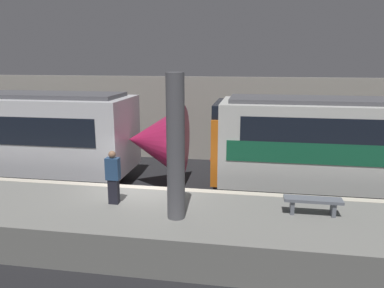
# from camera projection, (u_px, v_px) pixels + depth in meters

# --- Properties ---
(ground_plane) EXTENTS (120.00, 120.00, 0.00)m
(ground_plane) POSITION_uv_depth(u_px,v_px,m) (146.00, 216.00, 12.36)
(ground_plane) COLOR black
(platform) EXTENTS (40.00, 3.51, 1.04)m
(platform) POSITION_uv_depth(u_px,v_px,m) (128.00, 224.00, 10.56)
(platform) COLOR slate
(platform) RESTS_ON ground
(station_rear_barrier) EXTENTS (50.00, 0.15, 4.20)m
(station_rear_barrier) POSITION_uv_depth(u_px,v_px,m) (186.00, 118.00, 18.93)
(station_rear_barrier) COLOR #9E998E
(station_rear_barrier) RESTS_ON ground
(support_pillar_near) EXTENTS (0.46, 0.46, 3.72)m
(support_pillar_near) POSITION_uv_depth(u_px,v_px,m) (176.00, 148.00, 9.33)
(support_pillar_near) COLOR #56565B
(support_pillar_near) RESTS_ON platform
(person_waiting) EXTENTS (0.38, 0.24, 1.54)m
(person_waiting) POSITION_uv_depth(u_px,v_px,m) (113.00, 176.00, 10.50)
(person_waiting) COLOR black
(person_waiting) RESTS_ON platform
(platform_bench) EXTENTS (1.50, 0.40, 0.45)m
(platform_bench) POSITION_uv_depth(u_px,v_px,m) (313.00, 202.00, 9.86)
(platform_bench) COLOR slate
(platform_bench) RESTS_ON platform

